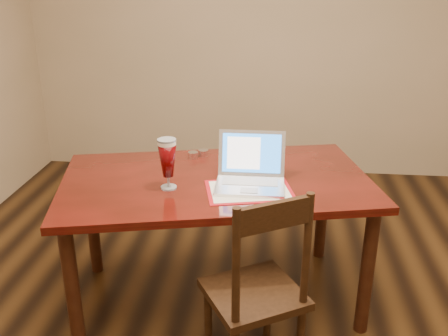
# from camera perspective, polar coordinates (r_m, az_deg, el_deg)

# --- Properties ---
(dining_table) EXTENTS (1.85, 1.30, 1.06)m
(dining_table) POSITION_cam_1_polar(r_m,az_deg,el_deg) (2.78, -0.87, -2.84)
(dining_table) COLOR #520F0A
(dining_table) RESTS_ON ground
(dining_chair) EXTENTS (0.57, 0.56, 0.99)m
(dining_chair) POSITION_cam_1_polar(r_m,az_deg,el_deg) (2.39, 3.84, -13.95)
(dining_chair) COLOR #321C0E
(dining_chair) RESTS_ON ground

